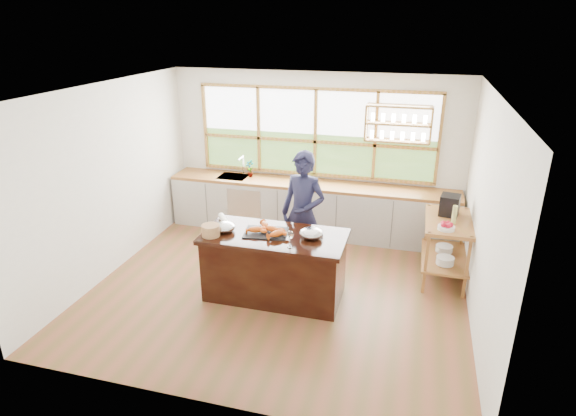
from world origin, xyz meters
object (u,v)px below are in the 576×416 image
at_px(cook, 303,214).
at_px(espresso_machine, 450,205).
at_px(island, 275,265).
at_px(wicker_basket, 211,230).

bearing_deg(cook, espresso_machine, 28.67).
height_order(island, wicker_basket, wicker_basket).
height_order(island, cook, cook).
distance_m(island, cook, 0.91).
height_order(espresso_machine, wicker_basket, espresso_machine).
bearing_deg(island, espresso_machine, 30.57).
relative_size(cook, espresso_machine, 6.24).
bearing_deg(cook, wicker_basket, -119.98).
distance_m(island, espresso_machine, 2.61).
distance_m(island, wicker_basket, 0.96).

